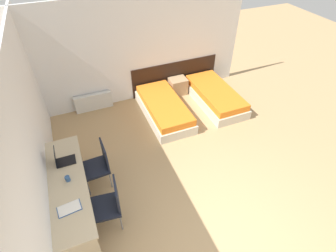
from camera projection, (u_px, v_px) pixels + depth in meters
name	position (u px, v px, depth m)	size (l,w,h in m)	color
ground_plane	(228.00, 247.00, 4.18)	(20.00, 20.00, 0.00)	tan
wall_back	(136.00, 51.00, 6.52)	(5.83, 0.05, 2.70)	white
wall_left	(33.00, 135.00, 4.20)	(0.05, 5.58, 2.70)	white
headboard_panel	(175.00, 76.00, 7.39)	(2.51, 0.03, 0.86)	black
bed_near_window	(164.00, 109.00, 6.61)	(0.93, 1.98, 0.42)	beige
bed_near_door	(215.00, 96.00, 7.04)	(0.93, 1.98, 0.42)	beige
nightstand	(178.00, 86.00, 7.37)	(0.47, 0.38, 0.46)	tan
radiator	(94.00, 102.00, 6.80)	(0.95, 0.12, 0.45)	silver
desk	(70.00, 189.00, 4.30)	(0.59, 2.18, 0.77)	#C6B28E
chair_near_laptop	(98.00, 164.00, 4.82)	(0.50, 0.50, 0.95)	black
chair_near_notebook	(109.00, 203.00, 4.20)	(0.53, 0.53, 0.95)	black
laptop	(62.00, 160.00, 4.48)	(0.33, 0.23, 0.33)	black
open_notebook	(69.00, 208.00, 3.84)	(0.36, 0.23, 0.02)	#1E4793
mug	(68.00, 179.00, 4.20)	(0.08, 0.08, 0.09)	#2D5184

